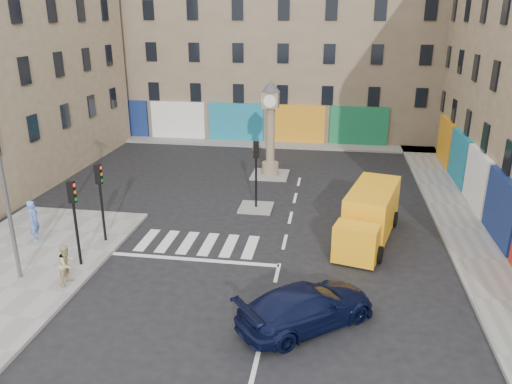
% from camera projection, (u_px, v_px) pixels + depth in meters
% --- Properties ---
extents(ground, '(120.00, 120.00, 0.00)m').
position_uv_depth(ground, '(274.00, 285.00, 19.82)').
color(ground, black).
rests_on(ground, ground).
extents(sidewalk_right, '(2.60, 30.00, 0.15)m').
position_uv_depth(sidewalk_right, '(451.00, 205.00, 27.82)').
color(sidewalk_right, gray).
rests_on(sidewalk_right, ground).
extents(sidewalk_far, '(32.00, 2.40, 0.15)m').
position_uv_depth(sidewalk_far, '(259.00, 143.00, 41.01)').
color(sidewalk_far, gray).
rests_on(sidewalk_far, ground).
extents(island_near, '(1.80, 1.80, 0.12)m').
position_uv_depth(island_near, '(256.00, 208.00, 27.53)').
color(island_near, gray).
rests_on(island_near, ground).
extents(island_far, '(2.40, 2.40, 0.12)m').
position_uv_depth(island_far, '(270.00, 175.00, 33.10)').
color(island_far, gray).
rests_on(island_far, ground).
extents(building_far, '(32.00, 10.00, 17.00)m').
position_uv_depth(building_far, '(269.00, 33.00, 43.54)').
color(building_far, '#857059').
rests_on(building_far, ground).
extents(traffic_light_left_near, '(0.28, 0.22, 3.70)m').
position_uv_depth(traffic_light_left_near, '(74.00, 210.00, 20.33)').
color(traffic_light_left_near, black).
rests_on(traffic_light_left_near, sidewalk_left).
extents(traffic_light_left_far, '(0.28, 0.22, 3.70)m').
position_uv_depth(traffic_light_left_far, '(100.00, 190.00, 22.56)').
color(traffic_light_left_far, black).
rests_on(traffic_light_left_far, sidewalk_left).
extents(traffic_light_island, '(0.28, 0.22, 3.70)m').
position_uv_depth(traffic_light_island, '(256.00, 164.00, 26.67)').
color(traffic_light_island, black).
rests_on(traffic_light_island, island_near).
extents(lamp_post, '(0.50, 0.25, 8.30)m').
position_uv_depth(lamp_post, '(1.00, 167.00, 18.57)').
color(lamp_post, '#595B60').
rests_on(lamp_post, sidewalk_left).
extents(clock_pillar, '(1.20, 1.20, 6.10)m').
position_uv_depth(clock_pillar, '(271.00, 123.00, 31.91)').
color(clock_pillar, '#9F8568').
rests_on(clock_pillar, island_far).
extents(navy_sedan, '(5.20, 4.80, 1.47)m').
position_uv_depth(navy_sedan, '(307.00, 306.00, 17.07)').
color(navy_sedan, black).
rests_on(navy_sedan, ground).
extents(yellow_van, '(3.42, 6.66, 2.32)m').
position_uv_depth(yellow_van, '(369.00, 215.00, 23.67)').
color(yellow_van, '#FFA915').
rests_on(yellow_van, ground).
extents(pedestrian_blue, '(0.56, 0.76, 1.93)m').
position_uv_depth(pedestrian_blue, '(34.00, 220.00, 23.16)').
color(pedestrian_blue, '#5A7BCE').
rests_on(pedestrian_blue, sidewalk_left).
extents(pedestrian_tan, '(0.74, 0.89, 1.63)m').
position_uv_depth(pedestrian_tan, '(67.00, 264.00, 19.43)').
color(pedestrian_tan, tan).
rests_on(pedestrian_tan, sidewalk_left).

